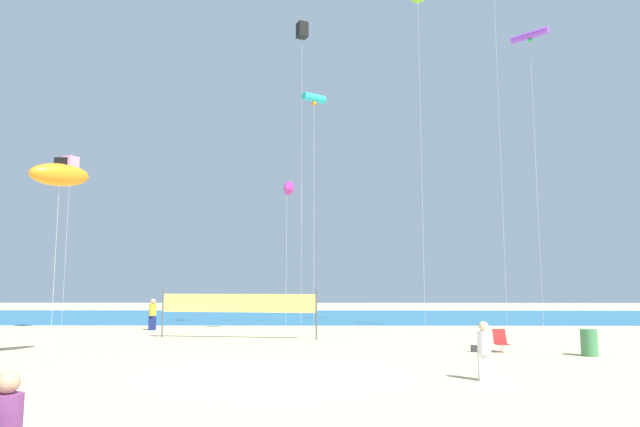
% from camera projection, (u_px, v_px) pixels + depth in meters
% --- Properties ---
extents(ground_plane, '(120.00, 120.00, 0.00)m').
position_uv_depth(ground_plane, '(271.00, 373.00, 17.17)').
color(ground_plane, '#D1BC89').
extents(ocean_band, '(120.00, 20.00, 0.01)m').
position_uv_depth(ocean_band, '(306.00, 316.00, 46.06)').
color(ocean_band, '#1E6B99').
rests_on(ocean_band, ground).
extents(beachgoer_white_shirt, '(0.38, 0.38, 1.65)m').
position_uv_depth(beachgoer_white_shirt, '(484.00, 349.00, 15.95)').
color(beachgoer_white_shirt, white).
rests_on(beachgoer_white_shirt, ground).
extents(beachgoer_mustard_shirt, '(0.41, 0.41, 1.81)m').
position_uv_depth(beachgoer_mustard_shirt, '(153.00, 313.00, 32.81)').
color(beachgoer_mustard_shirt, navy).
rests_on(beachgoer_mustard_shirt, ground).
extents(folding_beach_chair, '(0.52, 0.65, 0.89)m').
position_uv_depth(folding_beach_chair, '(501.00, 340.00, 22.49)').
color(folding_beach_chair, red).
rests_on(folding_beach_chair, ground).
extents(trash_barrel, '(0.61, 0.61, 0.99)m').
position_uv_depth(trash_barrel, '(589.00, 343.00, 21.22)').
color(trash_barrel, '#3F7F4C').
rests_on(trash_barrel, ground).
extents(volleyball_net, '(7.88, 1.17, 2.40)m').
position_uv_depth(volleyball_net, '(238.00, 305.00, 28.01)').
color(volleyball_net, '#4C4C51').
rests_on(volleyball_net, ground).
extents(beach_handbag, '(0.34, 0.17, 0.27)m').
position_uv_depth(beach_handbag, '(475.00, 349.00, 22.38)').
color(beach_handbag, '#2D2D33').
rests_on(beach_handbag, ground).
extents(kite_magenta_delta, '(0.93, 0.86, 9.34)m').
position_uv_depth(kite_magenta_delta, '(287.00, 188.00, 36.79)').
color(kite_magenta_delta, silver).
rests_on(kite_magenta_delta, ground).
extents(kite_cyan_tube, '(1.31, 1.09, 12.74)m').
position_uv_depth(kite_cyan_tube, '(314.00, 99.00, 30.06)').
color(kite_cyan_tube, silver).
rests_on(kite_cyan_tube, ground).
extents(kite_violet_tube, '(1.78, 1.71, 16.70)m').
position_uv_depth(kite_violet_tube, '(530.00, 37.00, 31.57)').
color(kite_violet_tube, silver).
rests_on(kite_violet_tube, ground).
extents(kite_pink_box, '(0.88, 0.88, 9.93)m').
position_uv_depth(kite_pink_box, '(70.00, 166.00, 32.33)').
color(kite_pink_box, silver).
rests_on(kite_pink_box, ground).
extents(kite_black_box, '(0.79, 0.79, 18.30)m').
position_uv_depth(kite_black_box, '(302.00, 31.00, 33.91)').
color(kite_black_box, silver).
rests_on(kite_black_box, ground).
extents(kite_orange_inflatable, '(1.95, 2.55, 7.33)m').
position_uv_depth(kite_orange_inflatable, '(60.00, 175.00, 20.71)').
color(kite_orange_inflatable, silver).
rests_on(kite_orange_inflatable, ground).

